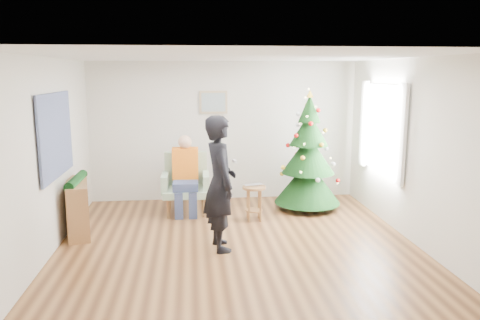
{
  "coord_description": "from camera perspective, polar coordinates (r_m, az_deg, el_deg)",
  "views": [
    {
      "loc": [
        -0.63,
        -6.25,
        2.39
      ],
      "look_at": [
        0.1,
        0.6,
        1.1
      ],
      "focal_mm": 35.0,
      "sensor_mm": 36.0,
      "label": 1
    }
  ],
  "objects": [
    {
      "name": "window_panel",
      "position": [
        7.94,
        16.99,
        3.7
      ],
      "size": [
        0.04,
        1.3,
        1.4
      ],
      "primitive_type": "cube",
      "color": "white",
      "rests_on": "wall_right"
    },
    {
      "name": "framed_picture",
      "position": [
        8.75,
        -3.27,
        7.05
      ],
      "size": [
        0.52,
        0.05,
        0.42
      ],
      "color": "tan",
      "rests_on": "wall_back"
    },
    {
      "name": "curtains",
      "position": [
        7.93,
        16.79,
        3.7
      ],
      "size": [
        0.05,
        1.75,
        1.5
      ],
      "color": "white",
      "rests_on": "wall_right"
    },
    {
      "name": "wall_back",
      "position": [
        8.84,
        -1.94,
        3.52
      ],
      "size": [
        5.0,
        0.0,
        5.0
      ],
      "primitive_type": "plane",
      "rotation": [
        1.57,
        0.0,
        0.0
      ],
      "color": "silver",
      "rests_on": "floor"
    },
    {
      "name": "tapestry",
      "position": [
        6.86,
        -21.53,
        2.82
      ],
      "size": [
        0.03,
        1.5,
        1.15
      ],
      "primitive_type": "cube",
      "color": "black",
      "rests_on": "wall_left"
    },
    {
      "name": "floor",
      "position": [
        6.73,
        -0.31,
        -10.22
      ],
      "size": [
        5.0,
        5.0,
        0.0
      ],
      "primitive_type": "plane",
      "color": "brown",
      "rests_on": "ground"
    },
    {
      "name": "wall_left",
      "position": [
        6.62,
        -22.4,
        0.31
      ],
      "size": [
        0.0,
        5.0,
        5.0
      ],
      "primitive_type": "plane",
      "rotation": [
        1.57,
        0.0,
        1.57
      ],
      "color": "silver",
      "rests_on": "floor"
    },
    {
      "name": "stool",
      "position": [
        7.69,
        1.72,
        -5.24
      ],
      "size": [
        0.38,
        0.38,
        0.57
      ],
      "rotation": [
        0.0,
        0.0,
        -0.07
      ],
      "color": "brown",
      "rests_on": "floor"
    },
    {
      "name": "christmas_tree",
      "position": [
        8.29,
        8.32,
        0.45
      ],
      "size": [
        1.16,
        1.16,
        2.1
      ],
      "rotation": [
        0.0,
        0.0,
        0.37
      ],
      "color": "#3F2816",
      "rests_on": "floor"
    },
    {
      "name": "seated_person",
      "position": [
        8.03,
        -6.66,
        -1.69
      ],
      "size": [
        0.45,
        0.64,
        1.34
      ],
      "rotation": [
        0.0,
        0.0,
        -0.02
      ],
      "color": "navy",
      "rests_on": "armchair"
    },
    {
      "name": "garland",
      "position": [
        7.34,
        -19.33,
        -2.36
      ],
      "size": [
        0.14,
        0.9,
        0.14
      ],
      "primitive_type": "cylinder",
      "rotation": [
        1.57,
        0.0,
        0.0
      ],
      "color": "black",
      "rests_on": "console"
    },
    {
      "name": "wall_right",
      "position": [
        7.08,
        20.26,
        1.08
      ],
      "size": [
        0.0,
        5.0,
        5.0
      ],
      "primitive_type": "plane",
      "rotation": [
        1.57,
        0.0,
        -1.57
      ],
      "color": "silver",
      "rests_on": "floor"
    },
    {
      "name": "laptop",
      "position": [
        7.61,
        1.73,
        -3.13
      ],
      "size": [
        0.36,
        0.28,
        0.02
      ],
      "primitive_type": "imported",
      "rotation": [
        0.0,
        0.0,
        0.28
      ],
      "color": "silver",
      "rests_on": "stool"
    },
    {
      "name": "console",
      "position": [
        7.44,
        -19.14,
        -5.52
      ],
      "size": [
        0.51,
        1.04,
        0.8
      ],
      "primitive_type": "cube",
      "rotation": [
        0.0,
        0.0,
        0.22
      ],
      "color": "brown",
      "rests_on": "floor"
    },
    {
      "name": "ceiling",
      "position": [
        6.29,
        -0.34,
        12.51
      ],
      "size": [
        5.0,
        5.0,
        0.0
      ],
      "primitive_type": "plane",
      "rotation": [
        3.14,
        0.0,
        0.0
      ],
      "color": "white",
      "rests_on": "wall_back"
    },
    {
      "name": "game_controller",
      "position": [
        6.24,
        -0.66,
        -0.14
      ],
      "size": [
        0.06,
        0.13,
        0.04
      ],
      "primitive_type": "cube",
      "rotation": [
        0.0,
        0.0,
        0.18
      ],
      "color": "white",
      "rests_on": "standing_man"
    },
    {
      "name": "wall_front",
      "position": [
        3.96,
        3.3,
        -5.42
      ],
      "size": [
        5.0,
        0.0,
        5.0
      ],
      "primitive_type": "plane",
      "rotation": [
        -1.57,
        0.0,
        0.0
      ],
      "color": "silver",
      "rests_on": "floor"
    },
    {
      "name": "armchair",
      "position": [
        8.15,
        -6.6,
        -3.74
      ],
      "size": [
        0.81,
        0.74,
        1.02
      ],
      "rotation": [
        0.0,
        0.0,
        -0.02
      ],
      "color": "#91AD8B",
      "rests_on": "floor"
    },
    {
      "name": "standing_man",
      "position": [
        6.32,
        -2.46,
        -2.85
      ],
      "size": [
        0.55,
        0.74,
        1.84
      ],
      "primitive_type": "imported",
      "rotation": [
        0.0,
        0.0,
        1.75
      ],
      "color": "black",
      "rests_on": "floor"
    }
  ]
}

